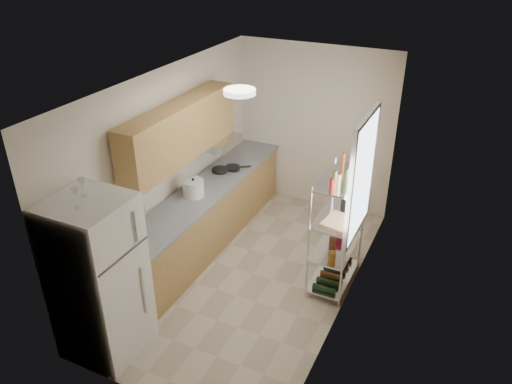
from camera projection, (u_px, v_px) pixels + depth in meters
room at (253, 188)px, 6.02m from camera, size 2.52×4.42×2.62m
counter_run at (208, 214)px, 7.11m from camera, size 0.63×3.51×0.90m
upper_cabinets at (180, 131)px, 6.25m from camera, size 0.33×2.20×0.72m
range_hood at (217, 141)px, 7.07m from camera, size 0.50×0.60×0.12m
window at (362, 177)px, 5.71m from camera, size 0.06×1.00×1.46m
bakers_rack at (339, 208)px, 5.96m from camera, size 0.45×0.90×1.73m
ceiling_dome at (240, 92)px, 5.18m from camera, size 0.34×0.34×0.05m
refrigerator at (99, 278)px, 5.10m from camera, size 0.75×0.75×1.82m
wine_glass_a at (76, 198)px, 4.51m from camera, size 0.07×0.07×0.20m
wine_glass_b at (83, 187)px, 4.70m from camera, size 0.07×0.07×0.19m
rice_cooker at (193, 188)px, 6.62m from camera, size 0.28×0.28×0.23m
frying_pan_large at (220, 170)px, 7.32m from camera, size 0.30×0.30×0.04m
frying_pan_small at (233, 168)px, 7.38m from camera, size 0.31×0.31×0.05m
cutting_board at (339, 221)px, 5.86m from camera, size 0.37×0.44×0.03m
espresso_machine at (352, 198)px, 6.10m from camera, size 0.20×0.26×0.27m
storage_bag at (341, 234)px, 6.34m from camera, size 0.10×0.13×0.15m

